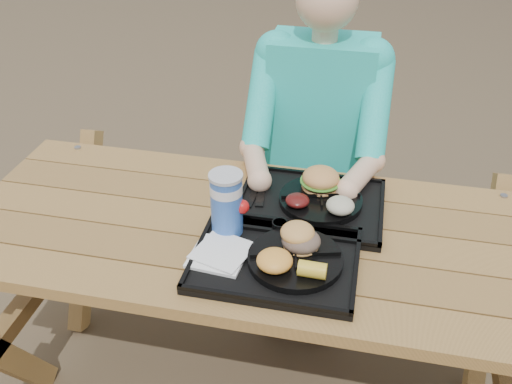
# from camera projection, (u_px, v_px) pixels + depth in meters

# --- Properties ---
(picnic_table) EXTENTS (1.80, 1.49, 0.75)m
(picnic_table) POSITION_uv_depth(u_px,v_px,m) (256.00, 317.00, 1.92)
(picnic_table) COLOR #999999
(picnic_table) RESTS_ON ground
(tray_near) EXTENTS (0.45, 0.35, 0.02)m
(tray_near) POSITION_uv_depth(u_px,v_px,m) (276.00, 261.00, 1.57)
(tray_near) COLOR black
(tray_near) RESTS_ON picnic_table
(tray_far) EXTENTS (0.45, 0.35, 0.02)m
(tray_far) POSITION_uv_depth(u_px,v_px,m) (310.00, 206.00, 1.79)
(tray_far) COLOR black
(tray_far) RESTS_ON picnic_table
(plate_near) EXTENTS (0.26, 0.26, 0.02)m
(plate_near) POSITION_uv_depth(u_px,v_px,m) (295.00, 259.00, 1.54)
(plate_near) COLOR black
(plate_near) RESTS_ON tray_near
(plate_far) EXTENTS (0.26, 0.26, 0.02)m
(plate_far) POSITION_uv_depth(u_px,v_px,m) (321.00, 200.00, 1.78)
(plate_far) COLOR black
(plate_far) RESTS_ON tray_far
(napkin_stack) EXTENTS (0.16, 0.16, 0.02)m
(napkin_stack) POSITION_uv_depth(u_px,v_px,m) (219.00, 254.00, 1.56)
(napkin_stack) COLOR white
(napkin_stack) RESTS_ON tray_near
(soda_cup) EXTENTS (0.09, 0.09, 0.18)m
(soda_cup) POSITION_uv_depth(u_px,v_px,m) (227.00, 205.00, 1.61)
(soda_cup) COLOR #1649AA
(soda_cup) RESTS_ON tray_near
(condiment_bbq) EXTENTS (0.05, 0.05, 0.03)m
(condiment_bbq) POSITION_uv_depth(u_px,v_px,m) (280.00, 226.00, 1.66)
(condiment_bbq) COLOR black
(condiment_bbq) RESTS_ON tray_near
(condiment_mustard) EXTENTS (0.04, 0.04, 0.03)m
(condiment_mustard) POSITION_uv_depth(u_px,v_px,m) (306.00, 231.00, 1.64)
(condiment_mustard) COLOR gold
(condiment_mustard) RESTS_ON tray_near
(sandwich) EXTENTS (0.10, 0.10, 0.10)m
(sandwich) POSITION_uv_depth(u_px,v_px,m) (302.00, 232.00, 1.54)
(sandwich) COLOR #E6A151
(sandwich) RESTS_ON plate_near
(mac_cheese) EXTENTS (0.10, 0.10, 0.05)m
(mac_cheese) POSITION_uv_depth(u_px,v_px,m) (275.00, 261.00, 1.49)
(mac_cheese) COLOR #FFB343
(mac_cheese) RESTS_ON plate_near
(corn_cob) EXTENTS (0.07, 0.07, 0.04)m
(corn_cob) POSITION_uv_depth(u_px,v_px,m) (312.00, 270.00, 1.46)
(corn_cob) COLOR yellow
(corn_cob) RESTS_ON plate_near
(cutlery_far) EXTENTS (0.04, 0.15, 0.01)m
(cutlery_far) POSITION_uv_depth(u_px,v_px,m) (261.00, 194.00, 1.82)
(cutlery_far) COLOR black
(cutlery_far) RESTS_ON tray_far
(burger) EXTENTS (0.12, 0.12, 0.11)m
(burger) POSITION_uv_depth(u_px,v_px,m) (321.00, 174.00, 1.79)
(burger) COLOR #DF964F
(burger) RESTS_ON plate_far
(baked_beans) EXTENTS (0.07, 0.07, 0.03)m
(baked_beans) POSITION_uv_depth(u_px,v_px,m) (297.00, 200.00, 1.73)
(baked_beans) COLOR #561211
(baked_beans) RESTS_ON plate_far
(potato_salad) EXTENTS (0.09, 0.09, 0.05)m
(potato_salad) POSITION_uv_depth(u_px,v_px,m) (340.00, 206.00, 1.69)
(potato_salad) COLOR beige
(potato_salad) RESTS_ON plate_far
(diner) EXTENTS (0.48, 0.84, 1.28)m
(diner) POSITION_uv_depth(u_px,v_px,m) (316.00, 162.00, 2.25)
(diner) COLOR #18A8A6
(diner) RESTS_ON ground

